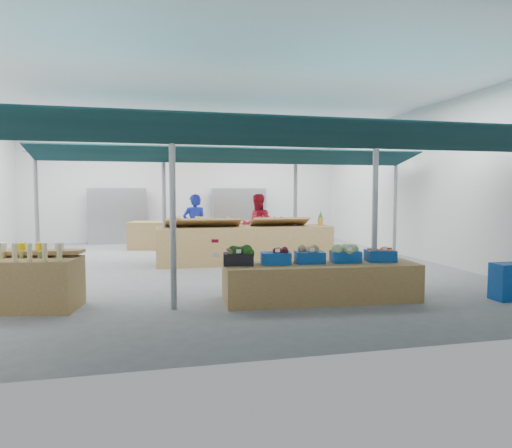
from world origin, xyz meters
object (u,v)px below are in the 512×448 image
object	(u,v)px
crate_stack	(509,282)
veg_counter	(320,281)
fruit_counter	(245,245)
vendor_right	(257,225)
vendor_left	(195,227)
bottle_shelf	(20,281)

from	to	relation	value
crate_stack	veg_counter	bearing A→B (deg)	166.09
fruit_counter	vendor_right	bearing A→B (deg)	63.06
vendor_left	vendor_right	size ratio (longest dim) A/B	1.00
veg_counter	vendor_left	size ratio (longest dim) A/B	1.83
fruit_counter	crate_stack	world-z (taller)	fruit_counter
bottle_shelf	veg_counter	bearing A→B (deg)	5.29
bottle_shelf	crate_stack	size ratio (longest dim) A/B	3.07
fruit_counter	vendor_left	bearing A→B (deg)	139.16
veg_counter	fruit_counter	world-z (taller)	fruit_counter
bottle_shelf	fruit_counter	bearing A→B (deg)	51.32
bottle_shelf	fruit_counter	size ratio (longest dim) A/B	0.43
vendor_left	vendor_right	world-z (taller)	same
vendor_right	fruit_counter	bearing A→B (deg)	63.06
veg_counter	vendor_left	world-z (taller)	vendor_left
bottle_shelf	vendor_right	size ratio (longest dim) A/B	1.08
veg_counter	vendor_right	size ratio (longest dim) A/B	1.83
fruit_counter	bottle_shelf	bearing A→B (deg)	-137.81
vendor_left	fruit_counter	bearing A→B (deg)	139.16
vendor_right	bottle_shelf	bearing A→B (deg)	45.81
bottle_shelf	vendor_right	distance (m)	7.09
bottle_shelf	crate_stack	distance (m)	8.22
veg_counter	vendor_left	bearing A→B (deg)	111.07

